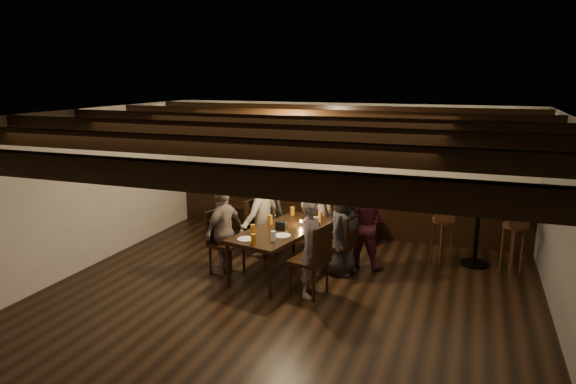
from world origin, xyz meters
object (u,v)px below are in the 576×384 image
at_px(bar_stool_left, 442,241).
at_px(person_bench_centre, 318,212).
at_px(chair_right_near, 341,255).
at_px(person_left_far, 224,231).
at_px(chair_left_far, 226,254).
at_px(chair_right_far, 310,273).
at_px(chair_left_near, 261,239).
at_px(bar_stool_right, 512,247).
at_px(dining_table, 283,232).
at_px(person_left_near, 260,213).
at_px(person_right_far, 312,248).
at_px(high_top_table, 478,222).
at_px(person_right_near, 343,231).
at_px(person_bench_left, 268,210).
at_px(person_bench_right, 365,224).

bearing_deg(bar_stool_left, person_bench_centre, 173.50).
xyz_separation_m(chair_right_near, person_left_far, (-1.63, -0.56, 0.37)).
bearing_deg(chair_left_far, person_left_far, -90.00).
distance_m(chair_left_far, chair_right_far, 1.44).
height_order(chair_left_near, bar_stool_right, bar_stool_right).
bearing_deg(chair_left_far, dining_table, 122.01).
bearing_deg(chair_right_far, person_left_near, 58.54).
distance_m(chair_left_near, bar_stool_left, 2.83).
height_order(person_right_far, bar_stool_right, person_right_far).
bearing_deg(chair_right_near, person_left_far, 121.49).
xyz_separation_m(chair_right_far, high_top_table, (2.07, 1.92, 0.38)).
relative_size(chair_left_near, person_right_near, 0.70).
height_order(chair_right_far, bar_stool_left, bar_stool_left).
relative_size(chair_right_far, person_bench_left, 0.77).
relative_size(chair_left_far, chair_right_near, 1.05).
distance_m(person_bench_left, person_right_far, 2.13).
bearing_deg(person_left_near, chair_right_near, 90.00).
relative_size(chair_left_far, person_right_far, 0.72).
bearing_deg(bar_stool_left, dining_table, -162.04).
bearing_deg(chair_left_near, chair_right_far, 58.00).
height_order(person_bench_centre, person_left_far, person_bench_centre).
xyz_separation_m(chair_left_near, person_left_far, (-0.23, -0.87, 0.37)).
bearing_deg(chair_left_near, person_right_far, 58.51).
xyz_separation_m(chair_left_far, person_right_near, (1.63, 0.56, 0.36)).
relative_size(high_top_table, bar_stool_left, 0.99).
xyz_separation_m(person_left_far, high_top_table, (3.50, 1.60, 0.04)).
height_order(person_bench_left, person_left_near, person_left_near).
distance_m(person_bench_left, bar_stool_right, 3.87).
bearing_deg(person_bench_right, chair_left_far, 39.81).
height_order(person_left_far, person_right_far, person_right_far).
height_order(chair_right_near, person_bench_right, person_bench_right).
distance_m(chair_right_near, person_left_near, 1.53).
xyz_separation_m(chair_right_near, bar_stool_right, (2.37, 0.89, 0.12)).
bearing_deg(chair_left_far, person_bench_left, -172.40).
distance_m(person_bench_centre, bar_stool_right, 2.97).
xyz_separation_m(dining_table, person_bench_left, (-0.68, 1.07, 0.02)).
xyz_separation_m(person_bench_right, high_top_table, (1.60, 0.64, 0.01)).
bearing_deg(chair_right_near, dining_table, 122.04).
bearing_deg(high_top_table, person_bench_right, -158.06).
xyz_separation_m(chair_right_far, person_left_far, (-1.44, 0.32, 0.34)).
distance_m(person_right_far, bar_stool_left, 2.33).
bearing_deg(person_bench_right, dining_table, 45.00).
bearing_deg(person_left_far, person_bench_right, 129.29).
height_order(dining_table, person_left_near, person_left_near).
height_order(chair_right_near, bar_stool_right, bar_stool_right).
bearing_deg(bar_stool_right, high_top_table, 146.26).
relative_size(chair_right_near, bar_stool_right, 0.85).
height_order(dining_table, person_bench_centre, person_bench_centre).
relative_size(chair_left_far, person_bench_centre, 0.68).
bearing_deg(dining_table, person_right_near, 30.96).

